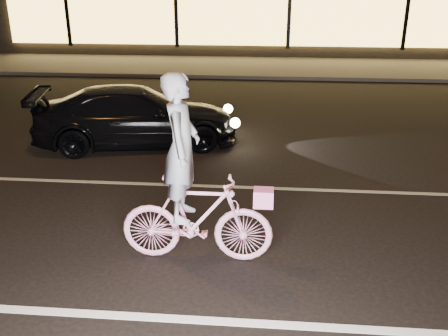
# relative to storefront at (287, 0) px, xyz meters

# --- Properties ---
(ground) EXTENTS (90.00, 90.00, 0.00)m
(ground) POSITION_rel_storefront_xyz_m (0.00, -18.97, -2.15)
(ground) COLOR black
(ground) RESTS_ON ground
(lane_stripe_near) EXTENTS (60.00, 0.12, 0.01)m
(lane_stripe_near) POSITION_rel_storefront_xyz_m (0.00, -20.47, -2.14)
(lane_stripe_near) COLOR silver
(lane_stripe_near) RESTS_ON ground
(lane_stripe_far) EXTENTS (60.00, 0.10, 0.01)m
(lane_stripe_far) POSITION_rel_storefront_xyz_m (0.00, -16.97, -2.14)
(lane_stripe_far) COLOR gray
(lane_stripe_far) RESTS_ON ground
(sidewalk) EXTENTS (30.00, 4.00, 0.12)m
(sidewalk) POSITION_rel_storefront_xyz_m (0.00, -5.97, -2.09)
(sidewalk) COLOR #383533
(sidewalk) RESTS_ON ground
(storefront) EXTENTS (25.40, 8.42, 4.20)m
(storefront) POSITION_rel_storefront_xyz_m (0.00, 0.00, 0.00)
(storefront) COLOR black
(storefront) RESTS_ON ground
(cyclist) EXTENTS (1.90, 0.65, 2.39)m
(cyclist) POSITION_rel_storefront_xyz_m (-1.63, -19.26, -1.30)
(cyclist) COLOR #EE3F94
(cyclist) RESTS_ON ground
(sedan) EXTENTS (4.45, 2.53, 1.21)m
(sedan) POSITION_rel_storefront_xyz_m (-3.46, -14.87, -1.54)
(sedan) COLOR black
(sedan) RESTS_ON ground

